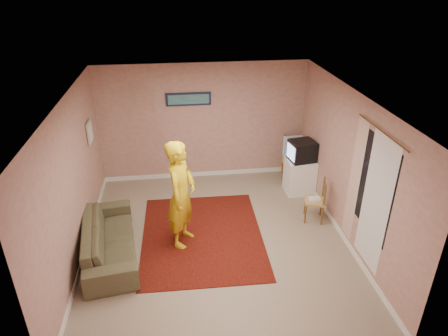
{
  "coord_description": "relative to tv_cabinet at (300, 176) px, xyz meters",
  "views": [
    {
      "loc": [
        -0.6,
        -5.69,
        4.33
      ],
      "look_at": [
        0.21,
        0.6,
        1.13
      ],
      "focal_mm": 32.0,
      "sensor_mm": 36.0,
      "label": 1
    }
  ],
  "objects": [
    {
      "name": "wall_front",
      "position": [
        -1.95,
        -4.02,
        0.93
      ],
      "size": [
        4.5,
        0.02,
        2.6
      ],
      "primitive_type": "cube",
      "color": "tan",
      "rests_on": "ground"
    },
    {
      "name": "blue_throw",
      "position": [
        0.01,
        0.68,
        0.41
      ],
      "size": [
        0.43,
        0.05,
        0.45
      ],
      "primitive_type": "cube",
      "color": "#94C2F3",
      "rests_on": "chair_a"
    },
    {
      "name": "wall_back",
      "position": [
        -1.95,
        0.98,
        0.93
      ],
      "size": [
        4.5,
        0.02,
        2.6
      ],
      "primitive_type": "cube",
      "color": "tan",
      "rests_on": "ground"
    },
    {
      "name": "chair_a",
      "position": [
        0.01,
        0.65,
        0.22
      ],
      "size": [
        0.52,
        0.51,
        0.53
      ],
      "rotation": [
        0.0,
        0.0,
        -0.24
      ],
      "color": "tan",
      "rests_on": "ground"
    },
    {
      "name": "window",
      "position": [
        0.29,
        -2.42,
        1.08
      ],
      "size": [
        0.01,
        1.1,
        1.5
      ],
      "primitive_type": "cube",
      "color": "black",
      "rests_on": "wall_right"
    },
    {
      "name": "wall_right",
      "position": [
        0.3,
        -1.52,
        0.93
      ],
      "size": [
        0.02,
        5.0,
        2.6
      ],
      "primitive_type": "cube",
      "color": "tan",
      "rests_on": "ground"
    },
    {
      "name": "area_rug",
      "position": [
        -2.19,
        -1.34,
        -0.36
      ],
      "size": [
        2.18,
        2.7,
        0.01
      ],
      "primitive_type": "cube",
      "rotation": [
        0.0,
        0.0,
        -0.02
      ],
      "color": "black",
      "rests_on": "ground"
    },
    {
      "name": "wall_left",
      "position": [
        -4.2,
        -1.52,
        0.93
      ],
      "size": [
        0.02,
        5.0,
        2.6
      ],
      "primitive_type": "cube",
      "color": "tan",
      "rests_on": "ground"
    },
    {
      "name": "chair_b",
      "position": [
        -0.04,
        -1.07,
        0.14
      ],
      "size": [
        0.45,
        0.47,
        0.46
      ],
      "rotation": [
        0.0,
        0.0,
        -1.85
      ],
      "color": "tan",
      "rests_on": "ground"
    },
    {
      "name": "dvd_player",
      "position": [
        0.01,
        0.65,
        0.16
      ],
      "size": [
        0.46,
        0.39,
        0.07
      ],
      "primitive_type": "cube",
      "rotation": [
        0.0,
        0.0,
        -0.33
      ],
      "color": "#B7B7BC",
      "rests_on": "chair_a"
    },
    {
      "name": "baseboard_right",
      "position": [
        0.29,
        -1.52,
        -0.32
      ],
      "size": [
        0.02,
        5.0,
        0.1
      ],
      "primitive_type": "cube",
      "color": "white",
      "rests_on": "ground"
    },
    {
      "name": "baseboard_left",
      "position": [
        -4.19,
        -1.52,
        -0.32
      ],
      "size": [
        0.02,
        5.0,
        0.1
      ],
      "primitive_type": "cube",
      "color": "white",
      "rests_on": "ground"
    },
    {
      "name": "game_console",
      "position": [
        -0.04,
        -1.07,
        0.08
      ],
      "size": [
        0.21,
        0.16,
        0.04
      ],
      "primitive_type": "cube",
      "rotation": [
        0.0,
        0.0,
        0.04
      ],
      "color": "white",
      "rests_on": "chair_b"
    },
    {
      "name": "curtain_rod",
      "position": [
        0.25,
        -2.42,
        1.95
      ],
      "size": [
        0.02,
        1.4,
        0.02
      ],
      "primitive_type": "cylinder",
      "rotation": [
        1.57,
        0.0,
        0.0
      ],
      "color": "brown",
      "rests_on": "wall_right"
    },
    {
      "name": "curtain_floral",
      "position": [
        0.26,
        -1.87,
        0.88
      ],
      "size": [
        0.01,
        0.35,
        2.1
      ],
      "primitive_type": "cube",
      "color": "#EBE4C9",
      "rests_on": "wall_right"
    },
    {
      "name": "ceiling",
      "position": [
        -1.95,
        -1.52,
        2.23
      ],
      "size": [
        4.5,
        5.0,
        0.02
      ],
      "primitive_type": "cube",
      "color": "silver",
      "rests_on": "wall_back"
    },
    {
      "name": "person",
      "position": [
        -2.52,
        -1.45,
        0.59
      ],
      "size": [
        0.69,
        0.82,
        1.91
      ],
      "primitive_type": "imported",
      "rotation": [
        0.0,
        0.0,
        1.18
      ],
      "color": "gold",
      "rests_on": "ground"
    },
    {
      "name": "crt_tv",
      "position": [
        -0.0,
        -0.0,
        0.58
      ],
      "size": [
        0.56,
        0.51,
        0.43
      ],
      "rotation": [
        0.0,
        0.0,
        0.15
      ],
      "color": "black",
      "rests_on": "tv_cabinet"
    },
    {
      "name": "picture_back",
      "position": [
        -2.25,
        0.95,
        1.48
      ],
      "size": [
        0.95,
        0.04,
        0.28
      ],
      "color": "#121B34",
      "rests_on": "wall_back"
    },
    {
      "name": "sofa",
      "position": [
        -3.75,
        -1.65,
        -0.07
      ],
      "size": [
        1.09,
        2.15,
        0.6
      ],
      "primitive_type": "imported",
      "rotation": [
        0.0,
        0.0,
        1.71
      ],
      "color": "brown",
      "rests_on": "ground"
    },
    {
      "name": "picture_left",
      "position": [
        -4.17,
        0.08,
        1.18
      ],
      "size": [
        0.04,
        0.38,
        0.42
      ],
      "color": "tan",
      "rests_on": "wall_left"
    },
    {
      "name": "tv_cabinet",
      "position": [
        0.0,
        0.0,
        0.0
      ],
      "size": [
        0.58,
        0.53,
        0.74
      ],
      "primitive_type": "cube",
      "color": "white",
      "rests_on": "ground"
    },
    {
      "name": "curtain_sheer",
      "position": [
        0.28,
        -2.57,
        0.88
      ],
      "size": [
        0.01,
        0.75,
        2.1
      ],
      "primitive_type": "cube",
      "color": "silver",
      "rests_on": "wall_right"
    },
    {
      "name": "baseboard_back",
      "position": [
        -1.95,
        0.97,
        -0.32
      ],
      "size": [
        4.5,
        0.02,
        0.1
      ],
      "primitive_type": "cube",
      "color": "white",
      "rests_on": "ground"
    },
    {
      "name": "ground",
      "position": [
        -1.95,
        -1.52,
        -0.37
      ],
      "size": [
        5.0,
        5.0,
        0.0
      ],
      "primitive_type": "plane",
      "color": "tan",
      "rests_on": "ground"
    }
  ]
}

